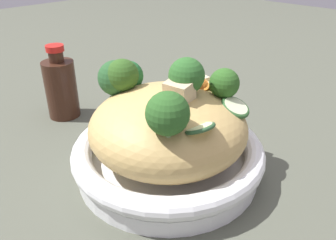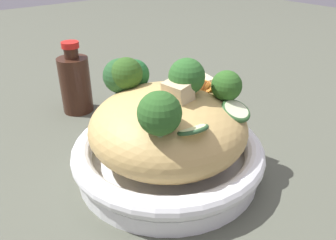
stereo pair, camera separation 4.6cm
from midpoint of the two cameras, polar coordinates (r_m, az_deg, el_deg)
ground_plane at (r=0.50m, az=2.63°, el=-8.60°), size 3.00×3.00×0.00m
serving_bowl at (r=0.49m, az=2.70°, el=-6.10°), size 0.27×0.27×0.05m
noodle_heap at (r=0.46m, az=2.84°, el=-1.18°), size 0.22×0.22×0.10m
broccoli_florets at (r=0.45m, az=0.34°, el=6.14°), size 0.18×0.21×0.08m
carrot_coins at (r=0.44m, az=5.61°, el=4.09°), size 0.13×0.05×0.03m
zucchini_slices at (r=0.42m, az=11.87°, el=0.30°), size 0.12×0.05×0.03m
chicken_chunks at (r=0.46m, az=7.50°, el=5.31°), size 0.12×0.08×0.05m
soy_sauce_bottle at (r=0.67m, az=-13.51°, el=6.07°), size 0.06×0.06×0.14m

